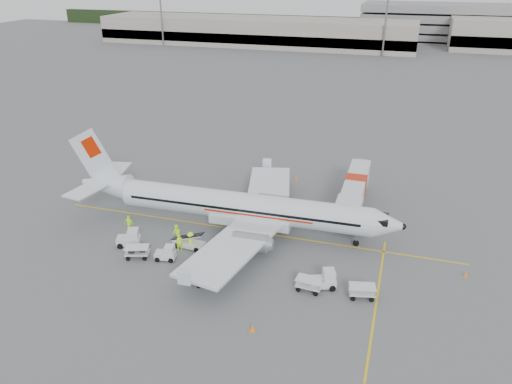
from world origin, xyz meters
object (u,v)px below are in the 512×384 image
at_px(tug_fore, 323,279).
at_px(belt_loader, 189,237).
at_px(tug_aft, 128,237).
at_px(jet_bridge, 355,193).
at_px(tug_mid, 165,253).
at_px(aircraft, 243,189).

bearing_deg(tug_fore, belt_loader, 148.39).
bearing_deg(tug_aft, belt_loader, -6.81).
relative_size(belt_loader, tug_aft, 1.85).
xyz_separation_m(jet_bridge, tug_aft, (-20.90, -14.99, -1.18)).
relative_size(jet_bridge, tug_mid, 8.00).
bearing_deg(tug_fore, tug_mid, 159.54).
bearing_deg(tug_mid, tug_fore, -11.27).
relative_size(aircraft, tug_fore, 15.64).
height_order(belt_loader, tug_mid, belt_loader).
bearing_deg(tug_aft, aircraft, 11.90).
height_order(tug_mid, tug_aft, tug_aft).
bearing_deg(jet_bridge, tug_mid, -135.11).
height_order(aircraft, tug_aft, aircraft).
distance_m(belt_loader, tug_aft, 6.25).
xyz_separation_m(belt_loader, tug_mid, (-1.29, -2.78, -0.40)).
distance_m(jet_bridge, tug_mid, 22.96).
bearing_deg(jet_bridge, belt_loader, -138.09).
relative_size(aircraft, jet_bridge, 2.25).
distance_m(jet_bridge, belt_loader, 20.09).
distance_m(aircraft, belt_loader, 7.45).
xyz_separation_m(aircraft, jet_bridge, (10.70, 8.56, -2.81)).
distance_m(tug_mid, tug_aft, 4.97).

